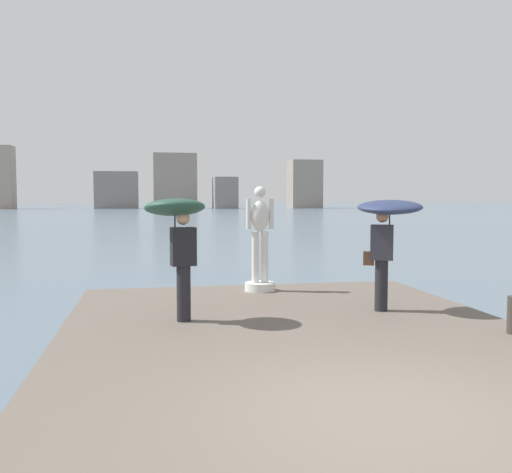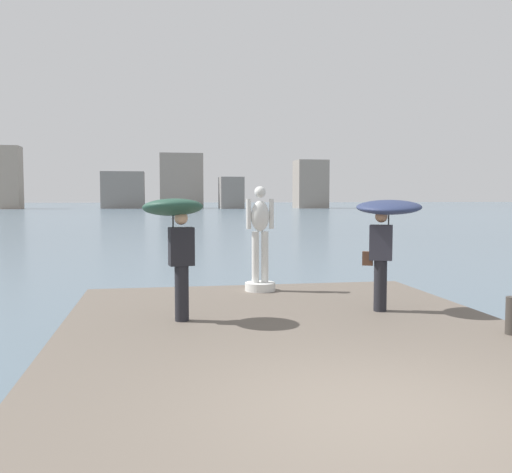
{
  "view_description": "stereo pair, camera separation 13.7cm",
  "coord_description": "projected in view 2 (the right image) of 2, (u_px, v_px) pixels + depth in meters",
  "views": [
    {
      "loc": [
        -2.09,
        -4.73,
        2.35
      ],
      "look_at": [
        0.0,
        6.58,
        1.55
      ],
      "focal_mm": 39.77,
      "sensor_mm": 36.0,
      "label": 1
    },
    {
      "loc": [
        -1.95,
        -4.75,
        2.35
      ],
      "look_at": [
        0.0,
        6.58,
        1.55
      ],
      "focal_mm": 39.77,
      "sensor_mm": 36.0,
      "label": 2
    }
  ],
  "objects": [
    {
      "name": "distant_skyline",
      "position": [
        182.0,
        184.0,
        117.44
      ],
      "size": [
        65.85,
        10.47,
        12.38
      ],
      "color": "gray",
      "rests_on": "ground"
    },
    {
      "name": "pier",
      "position": [
        312.0,
        362.0,
        7.4
      ],
      "size": [
        6.9,
        10.58,
        0.4
      ],
      "primitive_type": "cube",
      "color": "#60564C",
      "rests_on": "ground"
    },
    {
      "name": "onlooker_left",
      "position": [
        176.0,
        225.0,
        8.84
      ],
      "size": [
        1.08,
        1.1,
        1.97
      ],
      "color": "black",
      "rests_on": "pier"
    },
    {
      "name": "statue_white_figure",
      "position": [
        260.0,
        248.0,
        11.76
      ],
      "size": [
        0.63,
        0.63,
        2.17
      ],
      "color": "silver",
      "rests_on": "pier"
    },
    {
      "name": "ground_plane",
      "position": [
        184.0,
        227.0,
        44.49
      ],
      "size": [
        400.0,
        400.0,
        0.0
      ],
      "primitive_type": "plane",
      "color": "slate"
    },
    {
      "name": "onlooker_right",
      "position": [
        386.0,
        222.0,
        9.62
      ],
      "size": [
        1.46,
        1.46,
        1.95
      ],
      "color": "black",
      "rests_on": "pier"
    }
  ]
}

